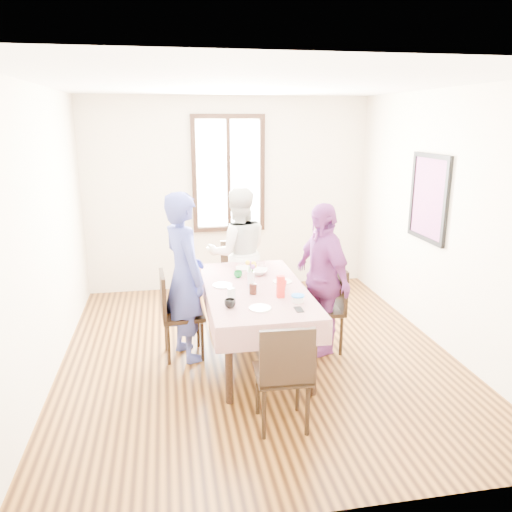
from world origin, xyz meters
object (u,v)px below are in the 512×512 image
object	(u,v)px
chair_left	(183,314)
person_left	(183,277)
person_far	(238,253)
dining_table	(255,323)
person_right	(321,279)
chair_near	(282,373)
chair_far	(238,280)
chair_right	(322,309)

from	to	relation	value
chair_left	person_left	xyz separation A→B (m)	(0.02, 0.00, 0.40)
person_left	person_far	xyz separation A→B (m)	(0.70, 1.02, -0.06)
dining_table	chair_left	world-z (taller)	chair_left
person_right	person_far	bearing A→B (deg)	-161.74
person_right	chair_left	bearing A→B (deg)	-108.06
dining_table	chair_near	distance (m)	1.21
chair_left	chair_far	size ratio (longest dim) A/B	1.00
chair_far	chair_right	bearing A→B (deg)	127.47
chair_right	chair_far	world-z (taller)	same
chair_left	person_left	distance (m)	0.41
chair_right	chair_near	bearing A→B (deg)	151.58
dining_table	chair_left	xyz separation A→B (m)	(-0.72, 0.16, 0.08)
chair_far	person_right	bearing A→B (deg)	126.77
chair_left	person_far	size ratio (longest dim) A/B	0.57
person_left	person_far	size ratio (longest dim) A/B	1.07
chair_right	chair_left	bearing A→B (deg)	87.07
person_right	person_left	bearing A→B (deg)	-108.12
chair_left	person_left	size ratio (longest dim) A/B	0.53
chair_left	chair_far	world-z (taller)	same
chair_left	chair_right	bearing A→B (deg)	82.22
dining_table	person_left	xyz separation A→B (m)	(-0.70, 0.16, 0.48)
dining_table	person_left	size ratio (longest dim) A/B	1.02
chair_far	chair_near	distance (m)	2.41
person_left	chair_right	bearing A→B (deg)	-115.46
dining_table	chair_far	world-z (taller)	chair_far
chair_near	person_right	world-z (taller)	person_right
chair_far	person_far	world-z (taller)	person_far
chair_far	person_right	distance (m)	1.39
chair_near	person_right	size ratio (longest dim) A/B	0.57
chair_right	chair_near	size ratio (longest dim) A/B	1.00
chair_near	chair_left	bearing A→B (deg)	120.08
person_left	person_far	world-z (taller)	person_left
person_right	chair_right	bearing A→B (deg)	76.34
person_left	person_right	world-z (taller)	person_left
chair_near	dining_table	bearing A→B (deg)	92.27
dining_table	person_right	world-z (taller)	person_right
chair_near	person_right	distance (m)	1.48
chair_near	person_far	size ratio (longest dim) A/B	0.57
chair_right	person_far	world-z (taller)	person_far
chair_left	person_right	xyz separation A→B (m)	(1.43, -0.11, 0.34)
chair_far	person_far	distance (m)	0.35
chair_left	person_left	bearing A→B (deg)	86.56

